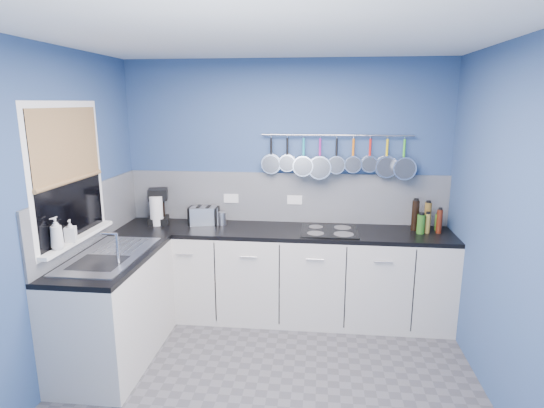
% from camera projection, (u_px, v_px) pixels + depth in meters
% --- Properties ---
extents(floor, '(3.20, 3.00, 0.02)m').
position_uv_depth(floor, '(268.00, 392.00, 3.29)').
color(floor, '#47474C').
rests_on(floor, ground).
extents(ceiling, '(3.20, 3.00, 0.02)m').
position_uv_depth(ceiling, '(267.00, 32.00, 2.73)').
color(ceiling, white).
rests_on(ceiling, ground).
extents(wall_back, '(3.20, 0.02, 2.50)m').
position_uv_depth(wall_back, '(285.00, 187.00, 4.47)').
color(wall_back, navy).
rests_on(wall_back, ground).
extents(wall_front, '(3.20, 0.02, 2.50)m').
position_uv_depth(wall_front, '(216.00, 349.00, 1.55)').
color(wall_front, navy).
rests_on(wall_front, ground).
extents(wall_left, '(0.02, 3.00, 2.50)m').
position_uv_depth(wall_left, '(45.00, 222.00, 3.18)').
color(wall_left, navy).
rests_on(wall_left, ground).
extents(wall_right, '(0.02, 3.00, 2.50)m').
position_uv_depth(wall_right, '(516.00, 236.00, 2.84)').
color(wall_right, navy).
rests_on(wall_right, ground).
extents(backsplash_back, '(3.20, 0.02, 0.50)m').
position_uv_depth(backsplash_back, '(285.00, 197.00, 4.47)').
color(backsplash_back, '#95979C').
rests_on(backsplash_back, wall_back).
extents(backsplash_left, '(0.02, 1.80, 0.50)m').
position_uv_depth(backsplash_left, '(91.00, 215.00, 3.78)').
color(backsplash_left, '#95979C').
rests_on(backsplash_left, wall_left).
extents(cabinet_run_back, '(3.20, 0.60, 0.86)m').
position_uv_depth(cabinet_run_back, '(282.00, 275.00, 4.36)').
color(cabinet_run_back, beige).
rests_on(cabinet_run_back, ground).
extents(worktop_back, '(3.20, 0.60, 0.04)m').
position_uv_depth(worktop_back, '(282.00, 231.00, 4.26)').
color(worktop_back, black).
rests_on(worktop_back, cabinet_run_back).
extents(cabinet_run_left, '(0.60, 1.20, 0.86)m').
position_uv_depth(cabinet_run_left, '(114.00, 310.00, 3.62)').
color(cabinet_run_left, beige).
rests_on(cabinet_run_left, ground).
extents(worktop_left, '(0.60, 1.20, 0.04)m').
position_uv_depth(worktop_left, '(110.00, 258.00, 3.52)').
color(worktop_left, black).
rests_on(worktop_left, cabinet_run_left).
extents(window_frame, '(0.01, 1.00, 1.10)m').
position_uv_depth(window_frame, '(68.00, 174.00, 3.40)').
color(window_frame, white).
rests_on(window_frame, wall_left).
extents(window_glass, '(0.01, 0.90, 1.00)m').
position_uv_depth(window_glass, '(69.00, 174.00, 3.40)').
color(window_glass, black).
rests_on(window_glass, wall_left).
extents(bamboo_blind, '(0.01, 0.90, 0.55)m').
position_uv_depth(bamboo_blind, '(67.00, 145.00, 3.35)').
color(bamboo_blind, '#A4894F').
rests_on(bamboo_blind, wall_left).
extents(window_sill, '(0.10, 0.98, 0.03)m').
position_uv_depth(window_sill, '(78.00, 238.00, 3.51)').
color(window_sill, white).
rests_on(window_sill, wall_left).
extents(sink_unit, '(0.50, 0.95, 0.01)m').
position_uv_depth(sink_unit, '(109.00, 255.00, 3.52)').
color(sink_unit, silver).
rests_on(sink_unit, worktop_left).
extents(mixer_tap, '(0.12, 0.08, 0.26)m').
position_uv_depth(mixer_tap, '(117.00, 248.00, 3.30)').
color(mixer_tap, silver).
rests_on(mixer_tap, worktop_left).
extents(socket_left, '(0.15, 0.01, 0.09)m').
position_uv_depth(socket_left, '(231.00, 198.00, 4.52)').
color(socket_left, white).
rests_on(socket_left, backsplash_back).
extents(socket_right, '(0.15, 0.01, 0.09)m').
position_uv_depth(socket_right, '(295.00, 200.00, 4.45)').
color(socket_right, white).
rests_on(socket_right, backsplash_back).
extents(pot_rail, '(1.45, 0.02, 0.02)m').
position_uv_depth(pot_rail, '(337.00, 135.00, 4.24)').
color(pot_rail, silver).
rests_on(pot_rail, wall_back).
extents(soap_bottle_a, '(0.11, 0.11, 0.24)m').
position_uv_depth(soap_bottle_a, '(56.00, 233.00, 3.19)').
color(soap_bottle_a, white).
rests_on(soap_bottle_a, window_sill).
extents(soap_bottle_b, '(0.10, 0.10, 0.17)m').
position_uv_depth(soap_bottle_b, '(70.00, 231.00, 3.37)').
color(soap_bottle_b, white).
rests_on(soap_bottle_b, window_sill).
extents(paper_towel, '(0.16, 0.16, 0.29)m').
position_uv_depth(paper_towel, '(156.00, 211.00, 4.37)').
color(paper_towel, white).
rests_on(paper_towel, worktop_back).
extents(coffee_maker, '(0.25, 0.26, 0.35)m').
position_uv_depth(coffee_maker, '(158.00, 206.00, 4.42)').
color(coffee_maker, black).
rests_on(coffee_maker, worktop_back).
extents(toaster, '(0.30, 0.22, 0.17)m').
position_uv_depth(toaster, '(204.00, 216.00, 4.41)').
color(toaster, silver).
rests_on(toaster, worktop_back).
extents(canister, '(0.11, 0.11, 0.13)m').
position_uv_depth(canister, '(222.00, 218.00, 4.40)').
color(canister, silver).
rests_on(canister, worktop_back).
extents(hob, '(0.53, 0.47, 0.01)m').
position_uv_depth(hob, '(329.00, 231.00, 4.17)').
color(hob, black).
rests_on(hob, worktop_back).
extents(pan_0, '(0.19, 0.05, 0.38)m').
position_uv_depth(pan_0, '(271.00, 154.00, 4.34)').
color(pan_0, silver).
rests_on(pan_0, pot_rail).
extents(pan_1, '(0.17, 0.05, 0.36)m').
position_uv_depth(pan_1, '(287.00, 153.00, 4.32)').
color(pan_1, silver).
rests_on(pan_1, pot_rail).
extents(pan_2, '(0.20, 0.13, 0.39)m').
position_uv_depth(pan_2, '(303.00, 155.00, 4.31)').
color(pan_2, silver).
rests_on(pan_2, pot_rail).
extents(pan_3, '(0.23, 0.12, 0.42)m').
position_uv_depth(pan_3, '(320.00, 157.00, 4.30)').
color(pan_3, silver).
rests_on(pan_3, pot_rail).
extents(pan_4, '(0.18, 0.09, 0.37)m').
position_uv_depth(pan_4, '(336.00, 154.00, 4.27)').
color(pan_4, silver).
rests_on(pan_4, pot_rail).
extents(pan_5, '(0.17, 0.08, 0.36)m').
position_uv_depth(pan_5, '(353.00, 154.00, 4.26)').
color(pan_5, silver).
rests_on(pan_5, pot_rail).
extents(pan_6, '(0.16, 0.06, 0.35)m').
position_uv_depth(pan_6, '(370.00, 154.00, 4.24)').
color(pan_6, silver).
rests_on(pan_6, pot_rail).
extents(pan_7, '(0.21, 0.06, 0.40)m').
position_uv_depth(pan_7, '(387.00, 157.00, 4.23)').
color(pan_7, silver).
rests_on(pan_7, pot_rail).
extents(pan_8, '(0.22, 0.12, 0.41)m').
position_uv_depth(pan_8, '(404.00, 158.00, 4.21)').
color(pan_8, silver).
rests_on(pan_8, pot_rail).
extents(condiment_0, '(0.06, 0.06, 0.16)m').
position_uv_depth(condiment_0, '(438.00, 222.00, 4.20)').
color(condiment_0, '#3F721E').
rests_on(condiment_0, worktop_back).
extents(condiment_1, '(0.06, 0.06, 0.27)m').
position_uv_depth(condiment_1, '(427.00, 216.00, 4.19)').
color(condiment_1, brown).
rests_on(condiment_1, worktop_back).
extents(condiment_2, '(0.07, 0.07, 0.29)m').
position_uv_depth(condiment_2, '(415.00, 216.00, 4.18)').
color(condiment_2, black).
rests_on(condiment_2, worktop_back).
extents(condiment_3, '(0.05, 0.05, 0.22)m').
position_uv_depth(condiment_3, '(439.00, 221.00, 4.11)').
color(condiment_3, '#4C190C').
rests_on(condiment_3, worktop_back).
extents(condiment_4, '(0.05, 0.05, 0.18)m').
position_uv_depth(condiment_4, '(427.00, 223.00, 4.12)').
color(condiment_4, olive).
rests_on(condiment_4, worktop_back).
extents(condiment_5, '(0.07, 0.07, 0.18)m').
position_uv_depth(condiment_5, '(421.00, 224.00, 4.10)').
color(condiment_5, '#265919').
rests_on(condiment_5, worktop_back).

